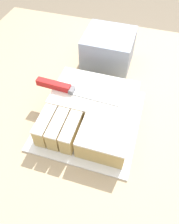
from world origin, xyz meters
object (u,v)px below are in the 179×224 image
Objects in this scene: cake_board at (90,119)px; knife at (62,87)px; storage_box at (108,50)px; cake at (91,112)px.

knife is at bearing 160.79° from cake_board.
cake_board is 1.85× the size of storage_box.
cake is 0.30m from storage_box.
storage_box is at bearing 72.80° from knife.
cake_board is at bearing -87.47° from storage_box.
cake reaches higher than cake_board.
knife is 0.28m from storage_box.
cake is 0.12m from knife.
cake_board is 1.18× the size of cake.
cake_board is 0.14m from knife.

